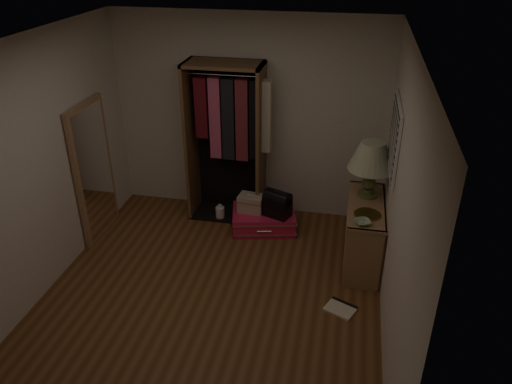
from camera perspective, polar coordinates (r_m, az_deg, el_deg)
ground at (r=5.37m, az=-5.25°, el=-11.98°), size 4.00×4.00×0.00m
room_walls at (r=4.58m, az=-4.99°, el=2.78°), size 3.52×4.02×2.60m
console_bookshelf at (r=5.84m, az=12.21°, el=-4.20°), size 0.42×1.12×0.75m
open_wardrobe at (r=6.29m, az=-3.05°, el=7.16°), size 1.06×0.50×2.05m
floor_mirror at (r=6.31m, az=-18.05°, el=2.28°), size 0.06×0.80×1.70m
pink_suitcase at (r=6.42m, az=0.87°, el=-3.14°), size 0.91×0.74×0.25m
train_case at (r=6.31m, az=-0.54°, el=-1.28°), size 0.35×0.26×0.23m
black_bag at (r=6.18m, az=2.45°, el=-1.24°), size 0.38×0.31×0.35m
table_lamp at (r=5.60m, az=13.10°, el=3.88°), size 0.68×0.68×0.65m
brass_tray at (r=5.41m, az=12.61°, el=-2.53°), size 0.35×0.35×0.02m
ceramic_bowl at (r=5.23m, az=12.07°, el=-3.40°), size 0.21×0.21×0.04m
white_jug at (r=6.66m, az=-4.13°, el=-2.36°), size 0.14×0.14×0.21m
floor_book at (r=5.29m, az=9.71°, el=-12.92°), size 0.36×0.33×0.03m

